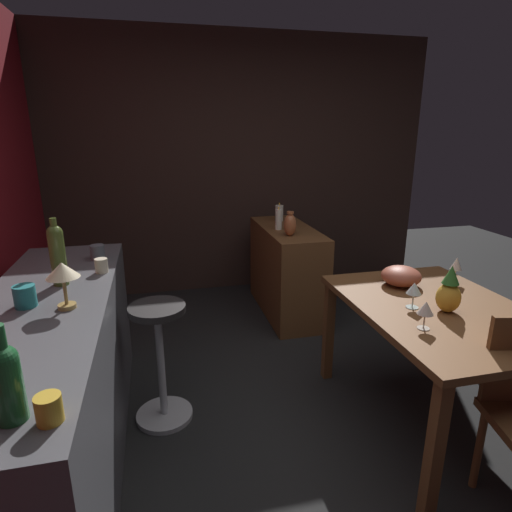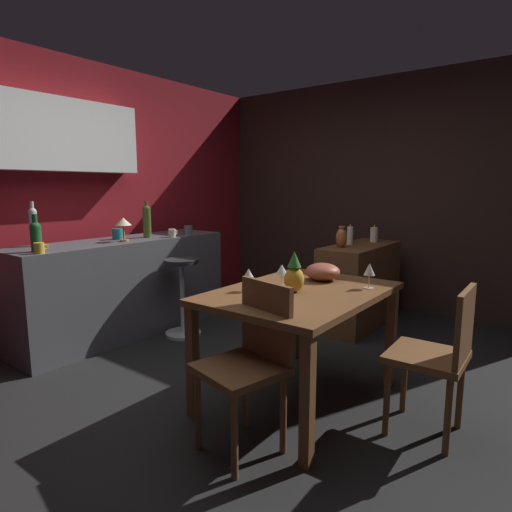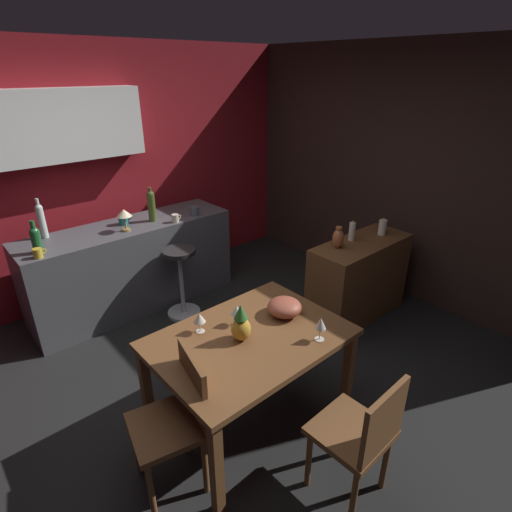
{
  "view_description": "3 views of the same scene",
  "coord_description": "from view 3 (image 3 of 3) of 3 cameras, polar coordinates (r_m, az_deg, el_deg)",
  "views": [
    {
      "loc": [
        -1.85,
        1.0,
        1.68
      ],
      "look_at": [
        0.9,
        0.34,
        0.82
      ],
      "focal_mm": 29.66,
      "sensor_mm": 36.0,
      "label": 1
    },
    {
      "loc": [
        -2.3,
        -1.87,
        1.39
      ],
      "look_at": [
        0.9,
        0.55,
        0.74
      ],
      "focal_mm": 30.17,
      "sensor_mm": 36.0,
      "label": 2
    },
    {
      "loc": [
        -1.41,
        -2.16,
        2.33
      ],
      "look_at": [
        0.79,
        0.35,
        0.78
      ],
      "focal_mm": 28.51,
      "sensor_mm": 36.0,
      "label": 3
    }
  ],
  "objects": [
    {
      "name": "ground_plane",
      "position": [
        3.48,
        -6.3,
        -17.39
      ],
      "size": [
        9.0,
        9.0,
        0.0
      ],
      "primitive_type": "plane",
      "color": "black"
    },
    {
      "name": "wall_kitchen_back",
      "position": [
        4.54,
        -23.59,
        11.21
      ],
      "size": [
        5.2,
        0.33,
        2.6
      ],
      "color": "maroon",
      "rests_on": "ground_plane"
    },
    {
      "name": "wall_side_right",
      "position": [
        4.77,
        16.8,
        11.42
      ],
      "size": [
        0.1,
        4.4,
        2.6
      ],
      "primitive_type": "cube",
      "color": "#33231E",
      "rests_on": "ground_plane"
    },
    {
      "name": "dining_table",
      "position": [
        2.76,
        -0.89,
        -12.64
      ],
      "size": [
        1.26,
        0.9,
        0.74
      ],
      "color": "brown",
      "rests_on": "ground_plane"
    },
    {
      "name": "kitchen_counter",
      "position": [
        4.44,
        -16.89,
        -1.32
      ],
      "size": [
        2.1,
        0.6,
        0.9
      ],
      "primitive_type": "cube",
      "color": "#4C4C51",
      "rests_on": "ground_plane"
    },
    {
      "name": "sideboard_cabinet",
      "position": [
        4.18,
        14.12,
        -3.25
      ],
      "size": [
        1.1,
        0.44,
        0.82
      ],
      "primitive_type": "cube",
      "color": "brown",
      "rests_on": "ground_plane"
    },
    {
      "name": "chair_near_window",
      "position": [
        2.56,
        -11.04,
        -21.32
      ],
      "size": [
        0.48,
        0.48,
        0.9
      ],
      "color": "brown",
      "rests_on": "ground_plane"
    },
    {
      "name": "chair_by_doorway",
      "position": [
        2.53,
        14.52,
        -23.03
      ],
      "size": [
        0.41,
        0.41,
        0.86
      ],
      "color": "brown",
      "rests_on": "ground_plane"
    },
    {
      "name": "bar_stool",
      "position": [
        4.15,
        -10.43,
        -3.43
      ],
      "size": [
        0.34,
        0.34,
        0.73
      ],
      "color": "#262323",
      "rests_on": "ground_plane"
    },
    {
      "name": "wine_glass_left",
      "position": [
        2.63,
        9.05,
        -9.38
      ],
      "size": [
        0.07,
        0.07,
        0.17
      ],
      "color": "silver",
      "rests_on": "dining_table"
    },
    {
      "name": "wine_glass_right",
      "position": [
        2.71,
        -7.94,
        -8.63
      ],
      "size": [
        0.08,
        0.08,
        0.14
      ],
      "color": "silver",
      "rests_on": "dining_table"
    },
    {
      "name": "wine_glass_center",
      "position": [
        2.76,
        -2.72,
        -7.65
      ],
      "size": [
        0.08,
        0.08,
        0.15
      ],
      "color": "silver",
      "rests_on": "dining_table"
    },
    {
      "name": "pineapple_centerpiece",
      "position": [
        2.61,
        -2.13,
        -9.64
      ],
      "size": [
        0.13,
        0.13,
        0.26
      ],
      "color": "gold",
      "rests_on": "dining_table"
    },
    {
      "name": "fruit_bowl",
      "position": [
        2.89,
        4.01,
        -7.16
      ],
      "size": [
        0.24,
        0.24,
        0.12
      ],
      "primitive_type": "ellipsoid",
      "color": "#9E4C38",
      "rests_on": "dining_table"
    },
    {
      "name": "wine_bottle_olive",
      "position": [
        4.27,
        -14.48,
        6.99
      ],
      "size": [
        0.08,
        0.08,
        0.35
      ],
      "color": "#475623",
      "rests_on": "kitchen_counter"
    },
    {
      "name": "wine_bottle_clear",
      "position": [
        4.19,
        -27.91,
        4.55
      ],
      "size": [
        0.07,
        0.07,
        0.37
      ],
      "color": "silver",
      "rests_on": "kitchen_counter"
    },
    {
      "name": "wine_bottle_green",
      "position": [
        3.87,
        -28.5,
        2.16
      ],
      "size": [
        0.08,
        0.08,
        0.29
      ],
      "color": "#1E592D",
      "rests_on": "kitchen_counter"
    },
    {
      "name": "cup_cream",
      "position": [
        4.23,
        -11.26,
        5.23
      ],
      "size": [
        0.11,
        0.07,
        0.08
      ],
      "color": "beige",
      "rests_on": "kitchen_counter"
    },
    {
      "name": "cup_teal",
      "position": [
        4.29,
        -18.1,
        4.91
      ],
      "size": [
        0.13,
        0.1,
        0.1
      ],
      "color": "teal",
      "rests_on": "kitchen_counter"
    },
    {
      "name": "cup_slate",
      "position": [
        4.4,
        -8.63,
        6.27
      ],
      "size": [
        0.12,
        0.09,
        0.09
      ],
      "color": "#515660",
      "rests_on": "kitchen_counter"
    },
    {
      "name": "cup_mustard",
      "position": [
        3.81,
        -28.28,
        0.36
      ],
      "size": [
        0.11,
        0.07,
        0.08
      ],
      "color": "gold",
      "rests_on": "kitchen_counter"
    },
    {
      "name": "counter_lamp",
      "position": [
        4.07,
        -18.03,
        5.58
      ],
      "size": [
        0.14,
        0.14,
        0.22
      ],
      "color": "#A58447",
      "rests_on": "kitchen_counter"
    },
    {
      "name": "pillar_candle_tall",
      "position": [
        4.22,
        17.32,
        3.87
      ],
      "size": [
        0.08,
        0.08,
        0.18
      ],
      "color": "white",
      "rests_on": "sideboard_cabinet"
    },
    {
      "name": "pillar_candle_short",
      "position": [
        3.99,
        13.32,
        3.37
      ],
      "size": [
        0.06,
        0.06,
        0.2
      ],
      "color": "white",
      "rests_on": "sideboard_cabinet"
    },
    {
      "name": "vase_copper",
      "position": [
        3.79,
        11.45,
        2.47
      ],
      "size": [
        0.11,
        0.11,
        0.21
      ],
      "color": "#B26038",
      "rests_on": "sideboard_cabinet"
    }
  ]
}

